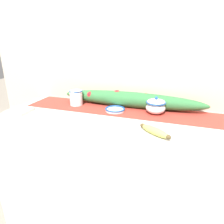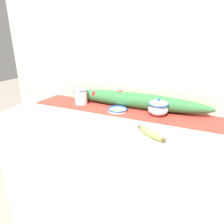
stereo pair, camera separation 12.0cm
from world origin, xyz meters
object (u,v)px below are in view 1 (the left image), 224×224
at_px(small_dish, 115,109).
at_px(napkin_stack, 20,111).
at_px(cream_pitcher, 76,97).
at_px(spoon, 169,127).
at_px(banana, 155,131).
at_px(sugar_bowl, 156,106).

distance_m(small_dish, napkin_stack, 0.64).
relative_size(cream_pitcher, spoon, 0.60).
distance_m(cream_pitcher, banana, 0.69).
distance_m(sugar_bowl, napkin_stack, 0.90).
xyz_separation_m(cream_pitcher, napkin_stack, (-0.29, -0.26, -0.05)).
relative_size(banana, spoon, 0.93).
height_order(cream_pitcher, sugar_bowl, sugar_bowl).
height_order(spoon, napkin_stack, napkin_stack).
bearing_deg(napkin_stack, sugar_bowl, 16.71).
xyz_separation_m(cream_pitcher, spoon, (0.68, -0.20, -0.06)).
relative_size(cream_pitcher, small_dish, 0.86).
xyz_separation_m(small_dish, napkin_stack, (-0.60, -0.22, -0.00)).
bearing_deg(sugar_bowl, napkin_stack, -163.29).
relative_size(small_dish, banana, 0.76).
xyz_separation_m(small_dish, spoon, (0.37, -0.16, -0.01)).
distance_m(banana, spoon, 0.13).
height_order(banana, napkin_stack, banana).
relative_size(small_dish, napkin_stack, 0.97).
bearing_deg(napkin_stack, spoon, 3.84).
height_order(sugar_bowl, banana, sugar_bowl).
distance_m(cream_pitcher, napkin_stack, 0.39).
bearing_deg(sugar_bowl, cream_pitcher, 179.84).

